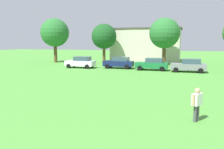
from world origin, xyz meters
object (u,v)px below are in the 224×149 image
object	(u,v)px
tree_far_left	(55,33)
tree_right	(164,33)
tree_left	(104,36)
parked_car_navy_1	(119,62)
parked_car_green_2	(152,64)
adult_bystander	(197,102)
parked_car_gray_3	(189,65)
parked_car_white_0	(81,62)

from	to	relation	value
tree_far_left	tree_right	bearing A→B (deg)	1.02
tree_left	tree_right	size ratio (longest dim) A/B	0.92
parked_car_navy_1	tree_right	size ratio (longest dim) A/B	0.56
parked_car_green_2	tree_far_left	world-z (taller)	tree_far_left
adult_bystander	tree_far_left	size ratio (longest dim) A/B	0.20
parked_car_green_2	tree_left	size ratio (longest dim) A/B	0.60
tree_left	tree_right	world-z (taller)	tree_right
tree_left	parked_car_green_2	bearing A→B (deg)	-41.69
tree_far_left	tree_left	xyz separation A→B (m)	(9.06, 1.80, -0.71)
adult_bystander	tree_right	world-z (taller)	tree_right
parked_car_gray_3	tree_right	bearing A→B (deg)	-64.55
parked_car_gray_3	tree_right	xyz separation A→B (m)	(-3.92, 8.23, 4.34)
parked_car_white_0	tree_left	size ratio (longest dim) A/B	0.60
tree_far_left	parked_car_white_0	bearing A→B (deg)	-40.85
parked_car_white_0	tree_left	xyz separation A→B (m)	(0.31, 9.37, 3.94)
parked_car_navy_1	parked_car_gray_3	bearing A→B (deg)	171.14
parked_car_navy_1	tree_right	bearing A→B (deg)	-130.34
parked_car_navy_1	tree_left	distance (m)	10.47
tree_far_left	parked_car_navy_1	bearing A→B (deg)	-24.06
adult_bystander	parked_car_navy_1	bearing A→B (deg)	55.31
adult_bystander	tree_right	bearing A→B (deg)	38.78
adult_bystander	parked_car_white_0	world-z (taller)	parked_car_white_0
parked_car_green_2	parked_car_navy_1	bearing A→B (deg)	-9.86
parked_car_white_0	adult_bystander	bearing A→B (deg)	127.65
parked_car_navy_1	parked_car_green_2	size ratio (longest dim) A/B	1.00
parked_car_white_0	parked_car_gray_3	bearing A→B (deg)	178.83
adult_bystander	tree_left	size ratio (longest dim) A/B	0.23
parked_car_gray_3	tree_left	distance (m)	18.16
tree_left	parked_car_gray_3	bearing A→B (deg)	-33.09
adult_bystander	parked_car_gray_3	bearing A→B (deg)	31.00
tree_right	parked_car_navy_1	bearing A→B (deg)	-130.34
adult_bystander	tree_left	xyz separation A→B (m)	(-15.10, 29.34, 3.82)
parked_car_navy_1	parked_car_green_2	xyz separation A→B (m)	(4.92, -0.86, 0.00)
adult_bystander	parked_car_white_0	xyz separation A→B (m)	(-15.41, 19.97, -0.12)
parked_car_green_2	parked_car_gray_3	bearing A→B (deg)	172.19
parked_car_green_2	tree_left	distance (m)	14.14
parked_car_white_0	parked_car_navy_1	world-z (taller)	same
parked_car_white_0	parked_car_gray_3	size ratio (longest dim) A/B	1.00
parked_car_white_0	tree_right	size ratio (longest dim) A/B	0.56
parked_car_green_2	tree_right	xyz separation A→B (m)	(0.79, 7.59, 4.34)
parked_car_green_2	tree_right	world-z (taller)	tree_right
parked_car_white_0	tree_right	world-z (taller)	tree_right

